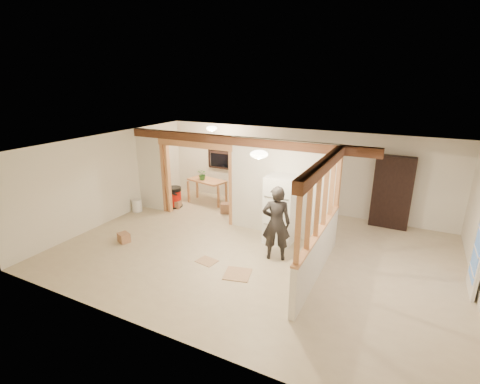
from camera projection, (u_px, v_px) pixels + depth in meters
The scene contains 28 objects.
floor at pixel (254, 251), 8.30m from camera, with size 9.00×6.50×0.01m, color #C1B08F.
ceiling at pixel (256, 148), 7.51m from camera, with size 9.00×6.50×0.01m, color white.
wall_back at pixel (298, 170), 10.66m from camera, with size 9.00×0.01×2.50m, color silver.
wall_front at pixel (165, 269), 5.15m from camera, with size 9.00×0.01×2.50m, color silver.
wall_left at pixel (110, 178), 9.82m from camera, with size 0.01×6.50×2.50m, color silver.
partition_left_stub at pixel (151, 170), 10.65m from camera, with size 0.90×0.12×2.50m, color silver.
partition_center at pixel (281, 189), 8.84m from camera, with size 2.80×0.12×2.50m, color silver.
doorway_frame at pixel (196, 181), 9.99m from camera, with size 2.46×0.14×2.20m, color tan.
header_beam_back at pixel (239, 141), 9.00m from camera, with size 7.00×0.18×0.22m, color #58311E.
header_beam_right at pixel (324, 165), 6.53m from camera, with size 0.18×3.30×0.22m, color #58311E.
pony_wall at pixel (317, 254), 7.12m from camera, with size 0.12×3.20×1.00m, color silver.
stud_partition at pixel (322, 201), 6.76m from camera, with size 0.14×3.20×1.32m, color tan.
window_back at pixel (223, 153), 11.61m from camera, with size 1.12×0.10×1.10m, color black.
ceiling_dome_main at pixel (259, 154), 6.97m from camera, with size 0.36×0.36×0.16m, color #FFEABF.
ceiling_dome_util at pixel (212, 128), 10.54m from camera, with size 0.32×0.32×0.14m, color #FFEABF.
hanging_bulb at pixel (214, 143), 9.82m from camera, with size 0.07×0.07×0.07m, color #FFD88C.
refrigerator at pixel (281, 209), 8.56m from camera, with size 0.70×0.68×1.71m, color white.
woman at pixel (276, 223), 7.70m from camera, with size 0.63×0.42×1.74m, color black.
work_table at pixel (207, 191), 11.43m from camera, with size 1.24×0.62×0.78m, color tan.
potted_plant at pixel (203, 174), 11.24m from camera, with size 0.33×0.28×0.36m, color #265422.
shop_vac at pixel (174, 197), 11.05m from camera, with size 0.51×0.51×0.66m, color #A71107.
bookshelf at pixel (392, 192), 9.39m from camera, with size 0.99×0.33×1.98m, color black.
bucket at pixel (137, 206), 10.71m from camera, with size 0.30×0.30×0.38m, color white.
box_util_a at pixel (227, 208), 10.63m from camera, with size 0.35×0.30×0.30m, color #9C6C4B.
box_util_b at pixel (176, 204), 11.03m from camera, with size 0.26×0.26×0.24m, color #9C6C4B.
box_front at pixel (124, 238), 8.73m from camera, with size 0.29×0.24×0.24m, color #9C6C4B.
floor_panel_near at pixel (238, 274), 7.31m from camera, with size 0.54×0.54×0.02m, color tan.
floor_panel_far at pixel (207, 261), 7.83m from camera, with size 0.43×0.35×0.01m, color tan.
Camera 1 is at (3.03, -6.80, 3.94)m, focal length 26.00 mm.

